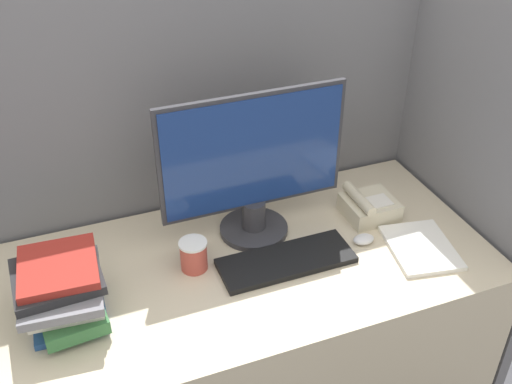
% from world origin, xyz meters
% --- Properties ---
extents(cubicle_panel_rear, '(1.96, 0.04, 1.61)m').
position_xyz_m(cubicle_panel_rear, '(0.00, 0.81, 0.80)').
color(cubicle_panel_rear, slate).
rests_on(cubicle_panel_rear, ground_plane).
extents(cubicle_panel_right, '(0.04, 0.83, 1.61)m').
position_xyz_m(cubicle_panel_right, '(0.82, 0.41, 0.80)').
color(cubicle_panel_right, slate).
rests_on(cubicle_panel_right, ground_plane).
extents(desk, '(1.56, 0.77, 0.77)m').
position_xyz_m(desk, '(0.00, 0.38, 0.39)').
color(desk, beige).
rests_on(desk, ground_plane).
extents(monitor, '(0.62, 0.23, 0.51)m').
position_xyz_m(monitor, '(0.07, 0.53, 1.02)').
color(monitor, '#333338').
rests_on(monitor, desk).
extents(keyboard, '(0.44, 0.16, 0.02)m').
position_xyz_m(keyboard, '(0.10, 0.33, 0.78)').
color(keyboard, black).
rests_on(keyboard, desk).
extents(mouse, '(0.07, 0.05, 0.03)m').
position_xyz_m(mouse, '(0.39, 0.34, 0.79)').
color(mouse, silver).
rests_on(mouse, desk).
extents(coffee_cup, '(0.09, 0.09, 0.10)m').
position_xyz_m(coffee_cup, '(-0.18, 0.42, 0.82)').
color(coffee_cup, '#BF4C3F').
rests_on(coffee_cup, desk).
extents(book_stack, '(0.25, 0.30, 0.19)m').
position_xyz_m(book_stack, '(-0.58, 0.35, 0.87)').
color(book_stack, '#264C8C').
rests_on(book_stack, desk).
extents(desk_telephone, '(0.18, 0.18, 0.10)m').
position_xyz_m(desk_telephone, '(0.48, 0.47, 0.81)').
color(desk_telephone, beige).
rests_on(desk_telephone, desk).
extents(paper_pile, '(0.25, 0.29, 0.02)m').
position_xyz_m(paper_pile, '(0.55, 0.24, 0.78)').
color(paper_pile, white).
rests_on(paper_pile, desk).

